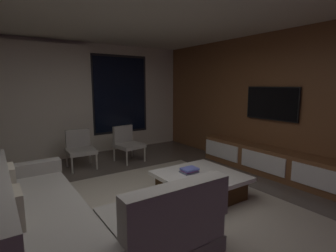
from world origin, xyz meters
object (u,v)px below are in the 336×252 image
at_px(sectional_couch, 70,220).
at_px(accent_chair_near_window, 127,142).
at_px(media_console, 271,162).
at_px(mounted_tv, 272,103).
at_px(accent_chair_by_curtain, 80,147).
at_px(book_stack_on_coffee_table, 189,170).
at_px(coffee_table, 200,185).

xyz_separation_m(sectional_couch, accent_chair_near_window, (1.87, 2.55, 0.14)).
height_order(sectional_couch, media_console, sectional_couch).
bearing_deg(mounted_tv, sectional_couch, -175.49).
xyz_separation_m(sectional_couch, accent_chair_by_curtain, (0.85, 2.66, 0.14)).
xyz_separation_m(accent_chair_near_window, accent_chair_by_curtain, (-1.02, 0.11, 0.00)).
bearing_deg(accent_chair_by_curtain, media_console, -41.88).
relative_size(sectional_couch, book_stack_on_coffee_table, 9.63).
height_order(coffee_table, accent_chair_near_window, accent_chair_near_window).
bearing_deg(sectional_couch, accent_chair_by_curtain, 72.17).
relative_size(coffee_table, accent_chair_by_curtain, 1.49).
bearing_deg(accent_chair_near_window, book_stack_on_coffee_table, -90.17).
relative_size(sectional_couch, coffee_table, 2.16).
bearing_deg(mounted_tv, book_stack_on_coffee_table, -179.92).
xyz_separation_m(sectional_couch, coffee_table, (1.95, 0.15, -0.10)).
relative_size(accent_chair_near_window, mounted_tv, 0.71).
relative_size(book_stack_on_coffee_table, mounted_tv, 0.24).
bearing_deg(accent_chair_near_window, sectional_couch, -126.25).
bearing_deg(media_console, sectional_couch, -178.33).
distance_m(sectional_couch, book_stack_on_coffee_table, 1.89).
bearing_deg(sectional_couch, coffee_table, 4.29).
xyz_separation_m(accent_chair_near_window, media_console, (1.83, -2.44, -0.18)).
bearing_deg(accent_chair_near_window, media_console, -53.23).
bearing_deg(sectional_couch, media_console, 1.67).
bearing_deg(book_stack_on_coffee_table, sectional_couch, -170.76).
distance_m(book_stack_on_coffee_table, accent_chair_by_curtain, 2.56).
height_order(coffee_table, accent_chair_by_curtain, accent_chair_by_curtain).
bearing_deg(sectional_couch, mounted_tv, 4.51).
bearing_deg(accent_chair_near_window, accent_chair_by_curtain, 174.10).
height_order(coffee_table, mounted_tv, mounted_tv).
bearing_deg(media_console, accent_chair_by_curtain, 138.12).
xyz_separation_m(accent_chair_near_window, mounted_tv, (2.01, -2.25, 0.92)).
xyz_separation_m(media_console, mounted_tv, (0.18, 0.20, 1.10)).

